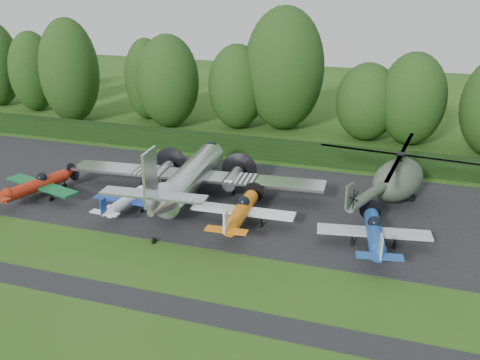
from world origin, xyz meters
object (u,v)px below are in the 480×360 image
(light_plane_red, at_px, (36,185))
(light_plane_blue, at_px, (375,233))
(helicopter, at_px, (398,177))
(transport_plane, at_px, (190,177))
(light_plane_white, at_px, (127,201))
(light_plane_orange, at_px, (241,211))

(light_plane_red, bearing_deg, light_plane_blue, -15.70)
(light_plane_blue, distance_m, helicopter, 8.99)
(transport_plane, bearing_deg, light_plane_red, -157.20)
(light_plane_red, relative_size, helicopter, 0.52)
(light_plane_blue, bearing_deg, transport_plane, 174.29)
(transport_plane, bearing_deg, helicopter, 20.28)
(transport_plane, height_order, light_plane_white, transport_plane)
(light_plane_orange, relative_size, light_plane_blue, 1.01)
(light_plane_white, height_order, light_plane_orange, light_plane_orange)
(light_plane_white, distance_m, helicopter, 22.20)
(transport_plane, relative_size, light_plane_red, 2.73)
(light_plane_white, relative_size, light_plane_blue, 0.79)
(transport_plane, xyz_separation_m, helicopter, (16.62, 4.68, 0.31))
(transport_plane, xyz_separation_m, light_plane_white, (-3.75, -4.07, -1.00))
(light_plane_white, height_order, helicopter, helicopter)
(light_plane_white, bearing_deg, transport_plane, 44.39)
(transport_plane, xyz_separation_m, light_plane_red, (-12.32, -4.06, -0.75))
(light_plane_red, height_order, light_plane_orange, light_plane_orange)
(light_plane_blue, bearing_deg, helicopter, 92.68)
(light_plane_white, bearing_deg, light_plane_red, 177.00)
(light_plane_blue, xyz_separation_m, helicopter, (1.04, 8.87, 1.05))
(light_plane_white, xyz_separation_m, light_plane_blue, (19.33, -0.13, 0.26))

